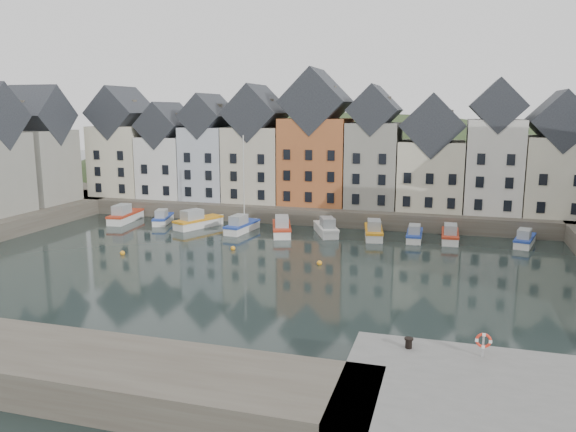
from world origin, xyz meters
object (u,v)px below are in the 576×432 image
at_px(life_ring_post, 483,341).
at_px(mooring_bollard, 409,343).
at_px(boat_a, 125,216).
at_px(boat_d, 241,226).

bearing_deg(life_ring_post, mooring_bollard, 179.31).
bearing_deg(life_ring_post, boat_a, 141.08).
bearing_deg(boat_d, life_ring_post, -45.11).
height_order(mooring_bollard, life_ring_post, life_ring_post).
height_order(boat_a, boat_d, boat_d).
bearing_deg(boat_a, life_ring_post, -44.87).
xyz_separation_m(mooring_bollard, life_ring_post, (3.72, -0.04, 0.55)).
height_order(boat_d, mooring_bollard, boat_d).
relative_size(mooring_bollard, life_ring_post, 0.43).
relative_size(boat_d, mooring_bollard, 20.87).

